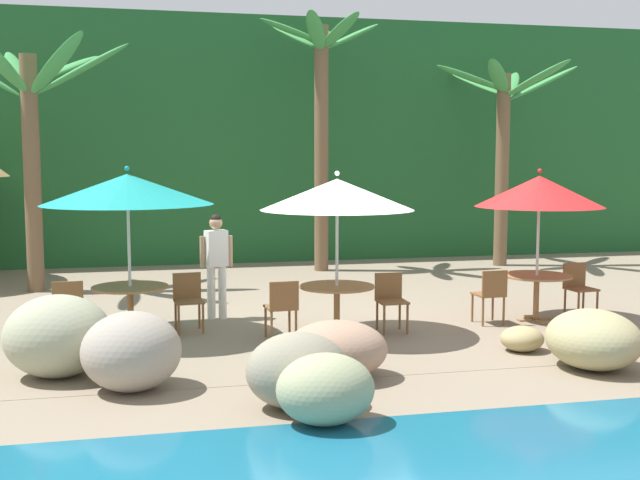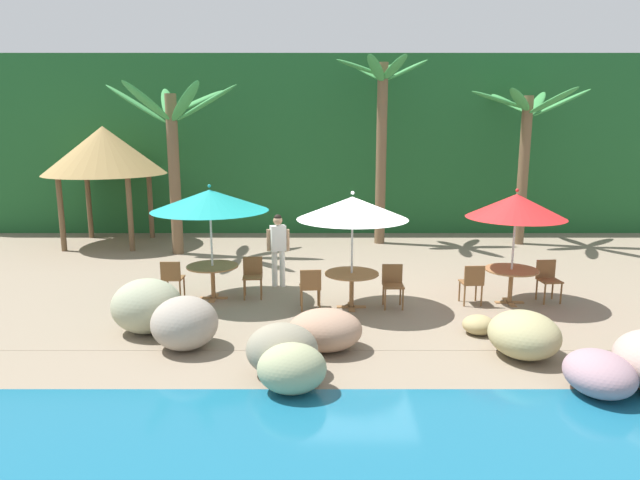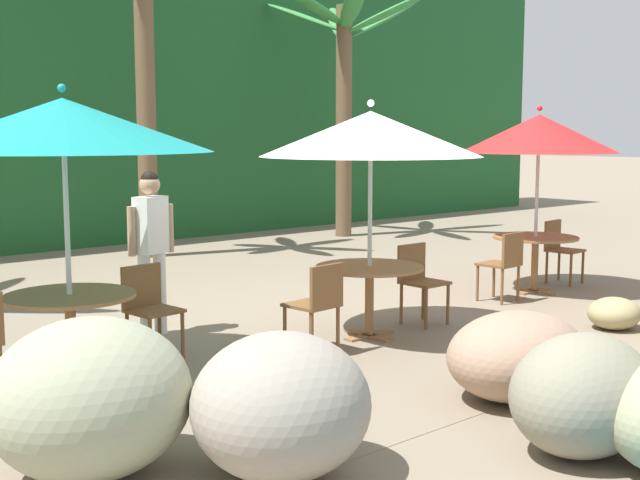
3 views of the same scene
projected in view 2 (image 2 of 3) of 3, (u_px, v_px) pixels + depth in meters
The scene contains 21 objects.
ground_plane at pixel (356, 302), 11.90m from camera, with size 120.00×120.00×0.00m, color gray.
terrace_deck at pixel (356, 302), 11.90m from camera, with size 18.00×5.20×0.01m.
foliage_backdrop at pixel (341, 145), 20.12m from camera, with size 28.00×2.40×6.00m.
rock_seawall at pixel (295, 337), 8.92m from camera, with size 17.47×3.52×0.98m.
umbrella_teal at pixel (210, 200), 11.72m from camera, with size 2.46×2.46×2.48m.
dining_table_teal at pixel (212, 271), 12.03m from camera, with size 1.10×1.10×0.74m.
chair_teal_seaward at pixel (253, 274), 12.21m from camera, with size 0.45×0.46×0.87m.
chair_teal_inland at pixel (172, 277), 11.96m from camera, with size 0.42×0.43×0.87m.
umbrella_white at pixel (352, 208), 11.15m from camera, with size 2.23×2.23×2.41m.
dining_table_white at pixel (351, 279), 11.44m from camera, with size 1.10×1.10×0.74m.
chair_white_seaward at pixel (392, 282), 11.55m from camera, with size 0.42×0.43×0.87m.
chair_white_inland at pixel (310, 286), 11.30m from camera, with size 0.45×0.46×0.87m.
umbrella_red at pixel (516, 206), 11.44m from camera, with size 2.01×2.01×2.42m.
dining_table_red at pixel (511, 275), 11.73m from camera, with size 1.10×1.10×0.74m.
chair_red_seaward at pixel (547, 277), 11.92m from camera, with size 0.46×0.47×0.87m.
chair_red_inland at pixel (472, 281), 11.62m from camera, with size 0.44×0.45×0.87m.
palm_tree_nearest at pixel (174, 138), 15.78m from camera, with size 3.80×3.69×4.84m.
palm_tree_second at pixel (381, 122), 17.16m from camera, with size 2.85×2.78×5.67m.
palm_tree_third at pixel (526, 137), 17.13m from camera, with size 3.65×3.50×4.79m.
palapa_hut at pixel (104, 151), 17.19m from camera, with size 3.70×3.70×3.66m.
waiter_in_white at pixel (278, 245), 12.88m from camera, with size 0.52×0.30×1.70m.
Camera 2 is at (-0.77, -11.39, 3.68)m, focal length 31.57 mm.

